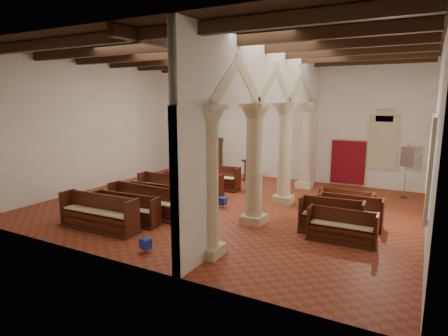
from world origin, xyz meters
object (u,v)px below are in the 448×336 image
Objects in this scene: processional_banner at (405,180)px; aisle_pew_0 at (342,231)px; pipe_organ at (204,149)px; lectern at (246,171)px; nave_pew_0 at (99,218)px.

processional_banner is 1.18× the size of aisle_pew_0.
pipe_organ is 2.18× the size of aisle_pew_0.
aisle_pew_0 is at bearing -60.80° from lectern.
pipe_organ is 1.52× the size of nave_pew_0.
processional_banner is at bearing -4.41° from pipe_organ.
lectern is 0.39× the size of nave_pew_0.
lectern is 0.56× the size of aisle_pew_0.
processional_banner is (7.53, -0.02, 0.34)m from lectern.
processional_banner reaches higher than aisle_pew_0.
aisle_pew_0 is at bearing -83.33° from processional_banner.
pipe_organ reaches higher than aisle_pew_0.
lectern is 9.22m from nave_pew_0.
nave_pew_0 is at bearing -110.70° from lectern.
processional_banner is at bearing -14.62° from lectern.
pipe_organ is 3.33m from lectern.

